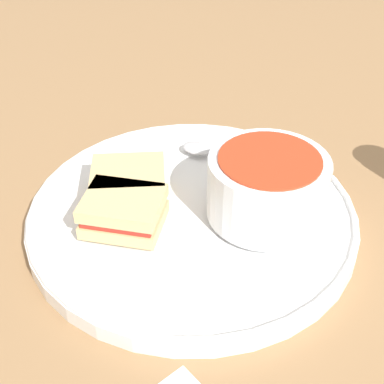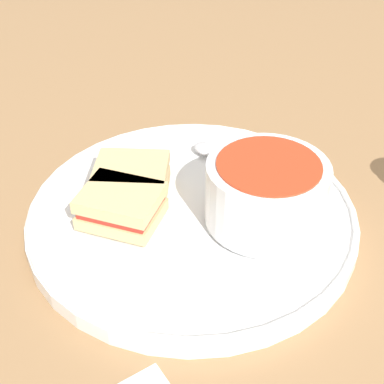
# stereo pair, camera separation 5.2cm
# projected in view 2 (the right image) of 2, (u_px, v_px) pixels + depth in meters

# --- Properties ---
(ground_plane) EXTENTS (2.40, 2.40, 0.00)m
(ground_plane) POSITION_uv_depth(u_px,v_px,m) (192.00, 222.00, 0.54)
(ground_plane) COLOR #9E754C
(plate) EXTENTS (0.33, 0.33, 0.02)m
(plate) POSITION_uv_depth(u_px,v_px,m) (192.00, 214.00, 0.53)
(plate) COLOR white
(plate) RESTS_ON ground_plane
(soup_bowl) EXTENTS (0.11, 0.11, 0.06)m
(soup_bowl) POSITION_uv_depth(u_px,v_px,m) (266.00, 192.00, 0.49)
(soup_bowl) COLOR white
(soup_bowl) RESTS_ON plate
(spoon) EXTENTS (0.10, 0.09, 0.01)m
(spoon) POSITION_uv_depth(u_px,v_px,m) (214.00, 152.00, 0.60)
(spoon) COLOR silver
(spoon) RESTS_ON plate
(sandwich_half_near) EXTENTS (0.07, 0.08, 0.03)m
(sandwich_half_near) POSITION_uv_depth(u_px,v_px,m) (132.00, 178.00, 0.54)
(sandwich_half_near) COLOR #DBBC7F
(sandwich_half_near) RESTS_ON plate
(sandwich_half_far) EXTENTS (0.09, 0.09, 0.03)m
(sandwich_half_far) POSITION_uv_depth(u_px,v_px,m) (121.00, 206.00, 0.50)
(sandwich_half_far) COLOR #DBBC7F
(sandwich_half_far) RESTS_ON plate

